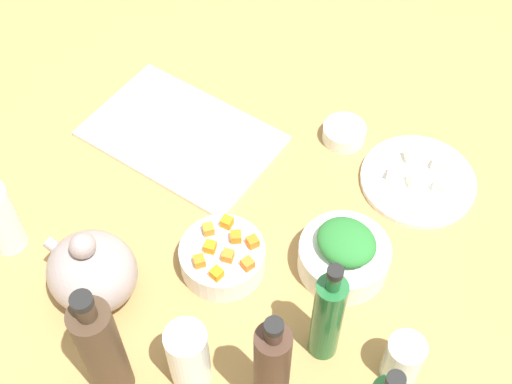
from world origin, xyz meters
TOP-DOWN VIEW (x-y plane):
  - tabletop at (0.00, 0.00)cm, footprint 190.00×190.00cm
  - cutting_board at (21.11, -7.53)cm, footprint 37.76×26.30cm
  - plate_tofu at (-23.15, -20.17)cm, footprint 21.35×21.35cm
  - bowl_greens at (-18.82, 3.20)cm, footprint 15.36×15.36cm
  - bowl_carrots at (-1.09, 13.23)cm, footprint 14.41×14.41cm
  - bowl_small_side at (-6.46, -23.11)cm, footprint 8.33×8.33cm
  - teapot at (14.36, 27.76)cm, footprint 16.39×13.99cm
  - bottle_0 at (-22.51, 18.11)cm, footprint 4.67×4.67cm
  - bottle_2 at (-19.75, 30.00)cm, footprint 5.07×5.07cm
  - bottle_3 at (2.27, 39.31)cm, footprint 5.97×5.97cm
  - drinking_glass_0 at (-34.60, 15.98)cm, footprint 5.82×5.82cm
  - drinking_glass_2 at (-7.08, 32.30)cm, footprint 6.31×6.31cm
  - carrot_cube_0 at (0.53, 14.23)cm, footprint 2.16×2.16cm
  - carrot_cube_1 at (0.63, 17.42)cm, footprint 2.54×2.54cm
  - carrot_cube_2 at (-2.89, 14.22)cm, footprint 2.17×2.17cm
  - carrot_cube_3 at (-2.14, 10.40)cm, footprint 2.50×2.50cm
  - carrot_cube_4 at (-5.03, 9.87)cm, footprint 2.48×2.48cm
  - carrot_cube_5 at (-3.04, 17.98)cm, footprint 2.14×2.14cm
  - carrot_cube_6 at (-6.44, 13.91)cm, footprint 2.36×2.36cm
  - carrot_cube_7 at (2.65, 11.40)cm, footprint 2.55×2.55cm
  - carrot_cube_8 at (0.69, 8.64)cm, footprint 1.90×1.90cm
  - chopped_greens_mound at (-18.82, 3.20)cm, footprint 12.15×11.38cm
  - tofu_cube_0 at (-20.03, -23.75)cm, footprint 3.09×3.09cm
  - tofu_cube_1 at (-25.34, -24.22)cm, footprint 2.25×2.25cm
  - tofu_cube_2 at (-22.79, -18.54)cm, footprint 3.11×3.11cm
  - tofu_cube_3 at (-19.05, -17.89)cm, footprint 2.30×2.30cm
  - tofu_cube_4 at (-27.51, -19.51)cm, footprint 2.62×2.62cm
  - dumpling_0 at (28.83, -6.03)cm, footprint 7.90×7.83cm
  - dumpling_1 at (34.69, -0.20)cm, footprint 6.55×6.19cm
  - dumpling_2 at (25.98, -13.80)cm, footprint 5.13×5.38cm
  - dumpling_3 at (14.90, -4.42)cm, footprint 7.49×7.35cm

SIDE VIEW (x-z plane):
  - tabletop at x=0.00cm, z-range 0.00..3.00cm
  - cutting_board at x=21.11cm, z-range 3.00..4.00cm
  - plate_tofu at x=-23.15cm, z-range 3.00..4.20cm
  - bowl_small_side at x=-6.46cm, z-range 3.00..6.23cm
  - dumpling_2 at x=25.98cm, z-range 4.00..6.00cm
  - dumpling_3 at x=14.90cm, z-range 4.00..6.12cm
  - dumpling_0 at x=28.83cm, z-range 4.00..6.41cm
  - tofu_cube_0 at x=-20.03cm, z-range 4.20..6.40cm
  - tofu_cube_1 at x=-25.34cm, z-range 4.20..6.40cm
  - tofu_cube_2 at x=-22.79cm, z-range 4.20..6.40cm
  - tofu_cube_3 at x=-19.05cm, z-range 4.20..6.40cm
  - tofu_cube_4 at x=-27.51cm, z-range 4.20..6.40cm
  - dumpling_1 at x=34.69cm, z-range 4.00..6.60cm
  - bowl_carrots at x=-1.09cm, z-range 3.00..8.13cm
  - bowl_greens at x=-18.82cm, z-range 3.00..8.74cm
  - drinking_glass_0 at x=-34.60cm, z-range 3.00..12.19cm
  - carrot_cube_0 at x=0.53cm, z-range 8.13..9.93cm
  - carrot_cube_1 at x=0.63cm, z-range 8.13..9.93cm
  - carrot_cube_2 at x=-2.89cm, z-range 8.13..9.93cm
  - carrot_cube_3 at x=-2.14cm, z-range 8.13..9.93cm
  - carrot_cube_4 at x=-5.03cm, z-range 8.13..9.93cm
  - carrot_cube_5 at x=-3.04cm, z-range 8.13..9.93cm
  - carrot_cube_6 at x=-6.44cm, z-range 8.13..9.93cm
  - carrot_cube_7 at x=2.65cm, z-range 8.13..9.93cm
  - carrot_cube_8 at x=0.69cm, z-range 8.13..9.93cm
  - teapot at x=14.36cm, z-range 1.36..17.50cm
  - drinking_glass_2 at x=-7.08cm, z-range 3.00..16.48cm
  - chopped_greens_mound at x=-18.82cm, z-range 8.74..12.70cm
  - bottle_0 at x=-22.51cm, z-range 1.33..25.10cm
  - bottle_2 at x=-19.75cm, z-range 1.59..27.61cm
  - bottle_3 at x=2.27cm, z-range 1.32..28.47cm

